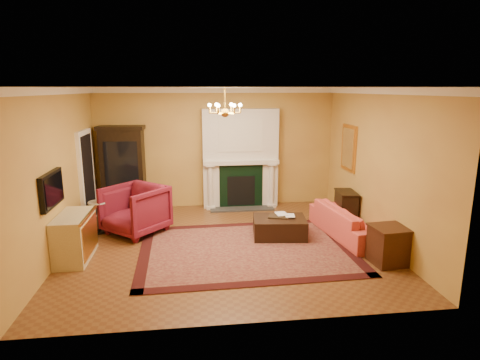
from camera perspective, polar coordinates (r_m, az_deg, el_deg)
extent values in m
cube|color=brown|center=(7.98, -1.99, -9.16)|extent=(6.00, 5.50, 0.02)
cube|color=silver|center=(7.40, -2.18, 13.08)|extent=(6.00, 5.50, 0.02)
cube|color=gold|center=(10.26, -3.41, 4.54)|extent=(6.00, 0.02, 3.00)
cube|color=gold|center=(4.88, 0.72, -4.79)|extent=(6.00, 0.02, 3.00)
cube|color=gold|center=(7.89, -24.43, 0.88)|extent=(0.02, 5.50, 3.00)
cube|color=gold|center=(8.35, 18.98, 1.95)|extent=(0.02, 5.50, 3.00)
cube|color=silver|center=(10.18, 0.04, 3.08)|extent=(1.90, 0.32, 2.50)
cube|color=silver|center=(9.93, 0.16, 6.33)|extent=(1.10, 0.01, 0.80)
cube|color=black|center=(10.16, 0.16, -0.97)|extent=(1.10, 0.02, 1.10)
cube|color=black|center=(10.18, 0.16, -1.53)|extent=(0.70, 0.02, 0.75)
cube|color=#333333|center=(10.19, 0.24, -4.03)|extent=(1.60, 0.50, 0.04)
cube|color=silver|center=(10.14, 0.08, 2.63)|extent=(1.90, 0.44, 0.10)
cylinder|color=silver|center=(10.08, -4.24, -0.89)|extent=(0.14, 0.14, 1.18)
cylinder|color=silver|center=(10.27, 4.49, -0.64)|extent=(0.14, 0.14, 1.18)
cube|color=white|center=(10.10, -3.51, 12.61)|extent=(6.00, 0.08, 0.12)
cube|color=white|center=(7.73, -25.07, 11.38)|extent=(0.08, 5.50, 0.12)
cube|color=white|center=(8.20, 19.40, 11.87)|extent=(0.08, 5.50, 0.12)
cube|color=white|center=(9.56, -20.94, 0.36)|extent=(0.08, 1.05, 2.10)
cube|color=black|center=(9.56, -20.72, 0.19)|extent=(0.02, 0.85, 1.95)
cube|color=black|center=(7.34, -25.23, -1.22)|extent=(0.08, 0.95, 0.58)
cube|color=black|center=(7.33, -24.90, -1.21)|extent=(0.01, 0.85, 0.48)
cube|color=gold|center=(9.57, 15.21, 4.42)|extent=(0.05, 0.76, 1.05)
cube|color=white|center=(9.56, 15.06, 4.42)|extent=(0.01, 0.62, 0.90)
cylinder|color=gold|center=(7.40, -2.16, 11.46)|extent=(0.03, 0.03, 0.40)
sphere|color=gold|center=(7.41, -2.15, 9.52)|extent=(0.16, 0.16, 0.16)
sphere|color=#FFE5B2|center=(7.43, 0.03, 10.62)|extent=(0.07, 0.07, 0.07)
sphere|color=#FFE5B2|center=(7.66, -1.25, 10.68)|extent=(0.07, 0.07, 0.07)
sphere|color=#FFE5B2|center=(7.63, -3.38, 10.66)|extent=(0.07, 0.07, 0.07)
sphere|color=#FFE5B2|center=(7.38, -4.36, 10.57)|extent=(0.07, 0.07, 0.07)
sphere|color=#FFE5B2|center=(7.15, -3.12, 10.51)|extent=(0.07, 0.07, 0.07)
sphere|color=#FFE5B2|center=(7.18, -0.85, 10.54)|extent=(0.07, 0.07, 0.07)
cube|color=#440E14|center=(7.71, 0.86, -9.81)|extent=(4.04, 3.08, 0.02)
cube|color=black|center=(10.19, -16.25, 1.21)|extent=(1.03, 0.51, 2.02)
imported|color=maroon|center=(8.67, -14.69, -3.78)|extent=(1.49, 1.48, 1.12)
cylinder|color=black|center=(9.06, -19.31, -6.97)|extent=(0.27, 0.27, 0.04)
cylinder|color=black|center=(8.96, -19.46, -5.01)|extent=(0.06, 0.06, 0.61)
cylinder|color=white|center=(8.87, -19.62, -3.00)|extent=(0.38, 0.38, 0.03)
cube|color=beige|center=(7.76, -22.46, -7.49)|extent=(0.52, 1.10, 0.82)
imported|color=#E14947|center=(8.55, 15.28, -5.08)|extent=(0.88, 2.17, 0.83)
cube|color=#381A0F|center=(7.49, 20.36, -8.81)|extent=(0.60, 0.60, 0.64)
cube|color=black|center=(9.32, 14.81, -3.91)|extent=(0.43, 0.68, 0.72)
cube|color=black|center=(8.30, 5.63, -6.69)|extent=(1.13, 0.88, 0.39)
cube|color=black|center=(8.30, 5.52, -5.16)|extent=(0.48, 0.42, 0.03)
imported|color=gray|center=(8.28, 5.19, -4.01)|extent=(0.22, 0.05, 0.30)
imported|color=gray|center=(8.24, 6.46, -4.26)|extent=(0.19, 0.05, 0.26)
cylinder|color=gray|center=(10.06, -4.13, 3.05)|extent=(0.10, 0.10, 0.08)
cone|color=#0E3511|center=(10.03, -4.15, 4.15)|extent=(0.15, 0.15, 0.31)
cylinder|color=gray|center=(10.22, 3.80, 3.22)|extent=(0.10, 0.10, 0.09)
cone|color=#0E3511|center=(10.19, 3.81, 4.36)|extent=(0.15, 0.15, 0.32)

